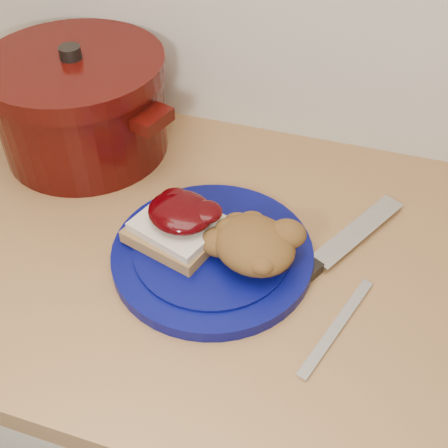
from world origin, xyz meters
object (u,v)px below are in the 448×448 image
(chef_knife, at_px, (311,270))
(pepper_grinder, at_px, (72,86))
(dutch_oven, at_px, (81,104))
(plate, at_px, (212,254))
(butter_knife, at_px, (337,326))

(chef_knife, xyz_separation_m, pepper_grinder, (-0.46, 0.23, 0.06))
(pepper_grinder, bearing_deg, dutch_oven, -49.82)
(plate, distance_m, pepper_grinder, 0.41)
(plate, relative_size, chef_knife, 1.01)
(plate, distance_m, butter_knife, 0.19)
(plate, height_order, butter_knife, plate)
(plate, bearing_deg, pepper_grinder, 144.05)
(chef_knife, xyz_separation_m, butter_knife, (0.05, -0.07, -0.00))
(butter_knife, bearing_deg, pepper_grinder, 77.61)
(butter_knife, bearing_deg, chef_knife, 50.94)
(chef_knife, relative_size, dutch_oven, 0.78)
(dutch_oven, bearing_deg, butter_knife, -27.76)
(butter_knife, bearing_deg, plate, 89.16)
(pepper_grinder, bearing_deg, butter_knife, -30.61)
(pepper_grinder, bearing_deg, chef_knife, -26.17)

